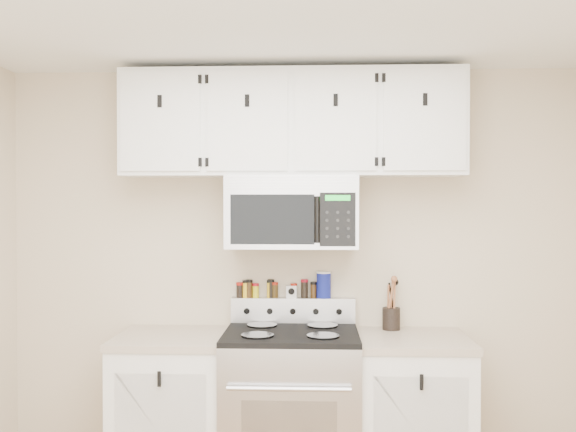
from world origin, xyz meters
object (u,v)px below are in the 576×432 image
Objects in this scene: microwave at (292,212)px; utensil_crock at (391,317)px; range at (291,412)px; salt_canister at (324,285)px.

microwave reaches higher than utensil_crock.
microwave is at bearing 89.77° from range.
range is at bearing -159.56° from utensil_crock.
microwave is (0.00, 0.13, 1.14)m from range.
microwave is 4.66× the size of salt_canister.
microwave is 0.51m from salt_canister.
utensil_crock is 0.45m from salt_canister.
microwave is at bearing -170.96° from utensil_crock.
salt_canister is (-0.41, 0.06, 0.18)m from utensil_crock.
range is 0.81m from utensil_crock.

